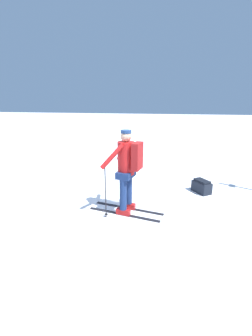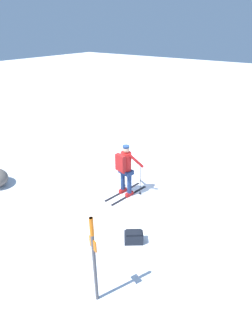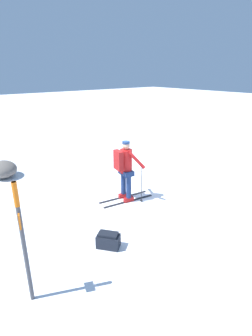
{
  "view_description": "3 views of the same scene",
  "coord_description": "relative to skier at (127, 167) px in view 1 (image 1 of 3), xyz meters",
  "views": [
    {
      "loc": [
        4.63,
        1.29,
        2.35
      ],
      "look_at": [
        0.24,
        0.29,
        1.01
      ],
      "focal_mm": 24.0,
      "sensor_mm": 36.0,
      "label": 1
    },
    {
      "loc": [
        -4.19,
        6.34,
        5.08
      ],
      "look_at": [
        0.24,
        0.29,
        1.01
      ],
      "focal_mm": 28.0,
      "sensor_mm": 36.0,
      "label": 2
    },
    {
      "loc": [
        -5.25,
        4.73,
        3.66
      ],
      "look_at": [
        0.24,
        0.29,
        1.01
      ],
      "focal_mm": 28.0,
      "sensor_mm": 36.0,
      "label": 3
    }
  ],
  "objects": [
    {
      "name": "ground_plane",
      "position": [
        -0.25,
        -0.31,
        -1.04
      ],
      "size": [
        80.0,
        80.0,
        0.0
      ],
      "primitive_type": "plane",
      "color": "white"
    },
    {
      "name": "dropped_backpack",
      "position": [
        -1.52,
        1.7,
        -0.88
      ],
      "size": [
        0.57,
        0.53,
        0.35
      ],
      "color": "black",
      "rests_on": "ground_plane"
    },
    {
      "name": "skier",
      "position": [
        0.0,
        0.0,
        0.0
      ],
      "size": [
        0.93,
        1.67,
        1.8
      ],
      "color": "black",
      "rests_on": "ground_plane"
    }
  ]
}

